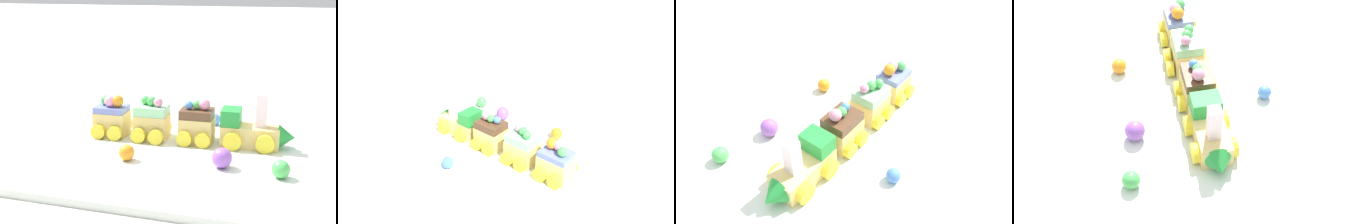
% 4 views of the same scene
% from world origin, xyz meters
% --- Properties ---
extents(ground_plane, '(10.00, 10.00, 0.00)m').
position_xyz_m(ground_plane, '(0.00, 0.00, 0.00)').
color(ground_plane, beige).
extents(display_board, '(0.83, 0.45, 0.01)m').
position_xyz_m(display_board, '(0.00, 0.00, 0.01)').
color(display_board, silver).
rests_on(display_board, ground_plane).
extents(cake_train_locomotive, '(0.12, 0.07, 0.09)m').
position_xyz_m(cake_train_locomotive, '(0.10, 0.04, 0.04)').
color(cake_train_locomotive, '#E5C675').
rests_on(cake_train_locomotive, display_board).
extents(cake_car_chocolate, '(0.06, 0.07, 0.08)m').
position_xyz_m(cake_car_chocolate, '(0.01, 0.03, 0.04)').
color(cake_car_chocolate, '#E5C675').
rests_on(cake_car_chocolate, display_board).
extents(cake_car_mint, '(0.06, 0.07, 0.07)m').
position_xyz_m(cake_car_mint, '(-0.07, 0.03, 0.04)').
color(cake_car_mint, '#E5C675').
rests_on(cake_car_mint, display_board).
extents(cake_car_blueberry, '(0.06, 0.07, 0.07)m').
position_xyz_m(cake_car_blueberry, '(-0.14, 0.03, 0.04)').
color(cake_car_blueberry, '#E5C675').
rests_on(cake_car_blueberry, display_board).
extents(gumball_purple, '(0.03, 0.03, 0.03)m').
position_xyz_m(gumball_purple, '(0.07, -0.07, 0.03)').
color(gumball_purple, '#9956C6').
rests_on(gumball_purple, display_board).
extents(gumball_green, '(0.03, 0.03, 0.03)m').
position_xyz_m(gumball_green, '(0.15, -0.08, 0.02)').
color(gumball_green, '#4CBC56').
rests_on(gumball_green, display_board).
extents(gumball_blue, '(0.02, 0.02, 0.02)m').
position_xyz_m(gumball_blue, '(0.02, 0.14, 0.02)').
color(gumball_blue, '#4C84E0').
rests_on(gumball_blue, display_board).
extents(gumball_orange, '(0.02, 0.02, 0.02)m').
position_xyz_m(gumball_orange, '(-0.07, -0.08, 0.02)').
color(gumball_orange, orange).
rests_on(gumball_orange, display_board).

